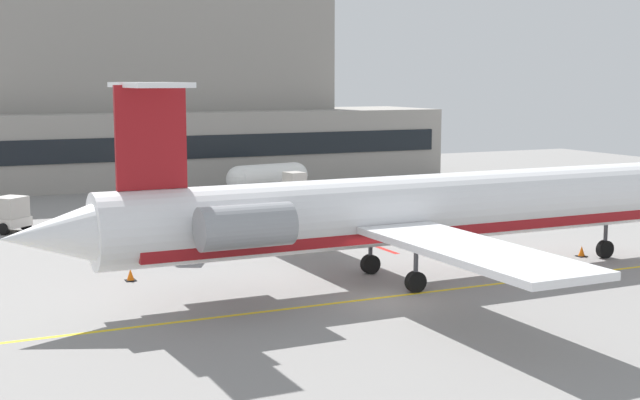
{
  "coord_description": "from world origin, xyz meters",
  "views": [
    {
      "loc": [
        -17.3,
        -30.18,
        8.93
      ],
      "look_at": [
        0.93,
        8.83,
        3.0
      ],
      "focal_mm": 48.96,
      "sensor_mm": 36.0,
      "label": 1
    }
  ],
  "objects_px": {
    "pushback_tractor": "(288,189)",
    "fuel_tank": "(268,177)",
    "regional_jet": "(409,210)",
    "baggage_tug": "(3,215)",
    "belt_loader": "(169,242)"
  },
  "relations": [
    {
      "from": "regional_jet",
      "to": "baggage_tug",
      "type": "relative_size",
      "value": 8.82
    },
    {
      "from": "pushback_tractor",
      "to": "belt_loader",
      "type": "xyz_separation_m",
      "value": [
        -13.32,
        -16.03,
        -0.15
      ]
    },
    {
      "from": "baggage_tug",
      "to": "belt_loader",
      "type": "xyz_separation_m",
      "value": [
        6.83,
        -11.92,
        -0.13
      ]
    },
    {
      "from": "regional_jet",
      "to": "baggage_tug",
      "type": "xyz_separation_m",
      "value": [
        -15.22,
        21.25,
        -2.23
      ]
    },
    {
      "from": "regional_jet",
      "to": "belt_loader",
      "type": "distance_m",
      "value": 12.76
    },
    {
      "from": "baggage_tug",
      "to": "belt_loader",
      "type": "bearing_deg",
      "value": -60.19
    },
    {
      "from": "regional_jet",
      "to": "belt_loader",
      "type": "relative_size",
      "value": 10.86
    },
    {
      "from": "baggage_tug",
      "to": "pushback_tractor",
      "type": "height_order",
      "value": "pushback_tractor"
    },
    {
      "from": "pushback_tractor",
      "to": "fuel_tank",
      "type": "xyz_separation_m",
      "value": [
        0.42,
        5.15,
        0.36
      ]
    },
    {
      "from": "regional_jet",
      "to": "pushback_tractor",
      "type": "relative_size",
      "value": 10.37
    },
    {
      "from": "baggage_tug",
      "to": "fuel_tank",
      "type": "height_order",
      "value": "fuel_tank"
    },
    {
      "from": "fuel_tank",
      "to": "baggage_tug",
      "type": "bearing_deg",
      "value": -155.78
    },
    {
      "from": "belt_loader",
      "to": "fuel_tank",
      "type": "distance_m",
      "value": 25.24
    },
    {
      "from": "regional_jet",
      "to": "baggage_tug",
      "type": "distance_m",
      "value": 26.23
    },
    {
      "from": "pushback_tractor",
      "to": "fuel_tank",
      "type": "bearing_deg",
      "value": 85.39
    }
  ]
}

